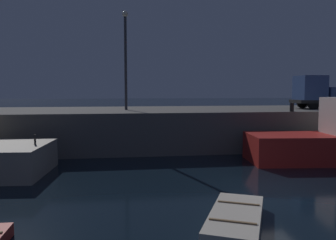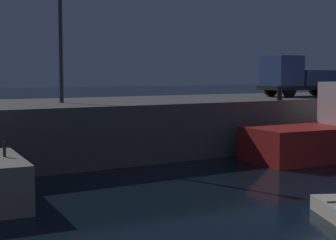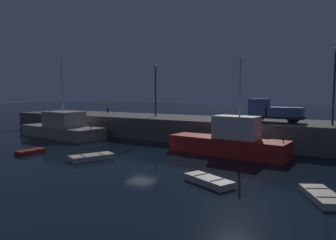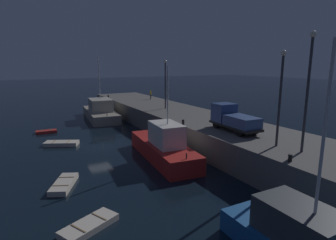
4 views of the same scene
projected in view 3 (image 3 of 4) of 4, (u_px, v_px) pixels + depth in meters
The scene contains 14 objects.
ground_plane at pixel (141, 156), 28.85m from camera, with size 320.00×320.00×0.00m, color black.
pier_quay at pixel (196, 128), 39.36m from camera, with size 61.26×9.17×2.79m.
fishing_trawler_red at pixel (63, 128), 40.99m from camera, with size 13.29×5.48×10.59m.
fishing_boat_blue at pixel (229, 141), 29.16m from camera, with size 11.79×4.47×9.25m.
dinghy_orange_near at pixel (209, 181), 19.80m from camera, with size 3.81×2.73×0.46m.
rowboat_white_mid at pixel (31, 152), 29.89m from camera, with size 1.23×2.72×0.41m.
dinghy_red_small at pixel (92, 157), 27.07m from camera, with size 3.03×4.09×0.49m.
rowboat_blue_far at pixel (322, 196), 16.80m from camera, with size 2.77×3.69×0.43m.
lamp_post_west at pixel (156, 86), 41.36m from camera, with size 0.44×0.44×7.19m.
lamp_post_east at pixel (335, 80), 29.50m from camera, with size 0.44×0.44×7.69m.
utility_truck at pixel (273, 111), 33.12m from camera, with size 6.07×2.39×2.58m.
dockworker at pixel (108, 107), 49.69m from camera, with size 0.43×0.43×1.73m.
bollard_west at pixel (223, 120), 32.91m from camera, with size 0.28×0.28×0.59m, color black.
bollard_central at pixel (50, 112), 47.23m from camera, with size 0.28×0.28×0.55m, color black.
Camera 3 is at (16.54, -23.28, 5.91)m, focal length 32.09 mm.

